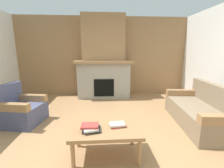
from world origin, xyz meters
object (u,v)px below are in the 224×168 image
Objects in this scene: couch at (201,111)px; coffee_table at (106,132)px; armchair at (20,110)px; fireplace at (104,62)px.

couch reaches higher than coffee_table.
armchair is at bearing 146.41° from coffee_table.
couch is 2.12× the size of armchair.
fireplace is 3.05× the size of armchair.
armchair reaches higher than coffee_table.
armchair is (-1.82, -1.98, -0.87)m from fireplace.
armchair is 0.89× the size of coffee_table.
armchair is 2.16m from coffee_table.
fireplace is 3.27m from coffee_table.
coffee_table is (-2.03, -0.87, 0.09)m from couch.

